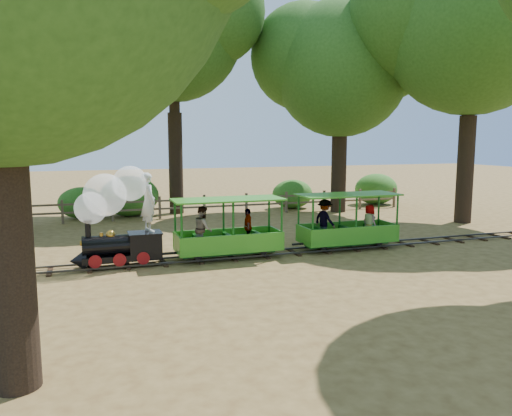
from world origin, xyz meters
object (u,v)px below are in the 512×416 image
object	(u,v)px
carriage_front	(225,233)
carriage_rear	(343,225)
locomotive	(115,209)
fence	(226,203)

from	to	relation	value
carriage_front	carriage_rear	distance (m)	3.92
locomotive	carriage_front	xyz separation A→B (m)	(3.06, -0.12, -0.84)
fence	carriage_front	bearing A→B (deg)	-105.38
fence	carriage_rear	bearing A→B (deg)	-78.00
carriage_front	fence	world-z (taller)	carriage_front
locomotive	fence	xyz separation A→B (m)	(5.27, 7.93, -1.02)
locomotive	fence	distance (m)	9.57
carriage_rear	fence	xyz separation A→B (m)	(-1.70, 8.01, -0.20)
locomotive	carriage_front	distance (m)	3.17
carriage_rear	fence	size ratio (longest dim) A/B	0.18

